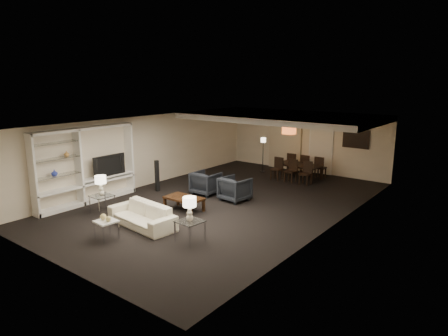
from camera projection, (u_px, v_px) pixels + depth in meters
floor at (224, 202)px, 12.45m from camera, size 11.00×11.00×0.00m
ceiling at (224, 122)px, 11.90m from camera, size 7.00×11.00×0.02m
wall_back at (305, 141)px, 16.42m from camera, size 7.00×0.02×2.50m
wall_front at (55, 209)px, 7.93m from camera, size 7.00×0.02×2.50m
wall_left at (147, 151)px, 14.26m from camera, size 0.02×11.00×2.50m
wall_right at (333, 181)px, 10.09m from camera, size 0.02×11.00×2.50m
ceiling_soffit at (282, 117)px, 14.62m from camera, size 7.00×4.00×0.20m
curtains at (285, 141)px, 16.91m from camera, size 1.50×0.12×2.40m
door at (321, 148)px, 16.03m from camera, size 0.90×0.05×2.10m
painting at (356, 139)px, 15.07m from camera, size 0.95×0.04×0.65m
media_unit at (86, 166)px, 12.15m from camera, size 0.38×3.40×2.35m
pendant_light at (289, 131)px, 14.55m from camera, size 0.52×0.52×0.24m
sofa at (142, 215)px, 10.39m from camera, size 2.11×1.00×0.60m
coffee_table at (184, 204)px, 11.65m from camera, size 1.13×0.66×0.40m
armchair_left at (206, 183)px, 13.28m from camera, size 0.82×0.85×0.76m
armchair_right at (235, 189)px, 12.57m from camera, size 0.89×0.91×0.76m
side_table_left at (102, 204)px, 11.41m from camera, size 0.60×0.60×0.52m
side_table_right at (190, 231)px, 9.39m from camera, size 0.60×0.60×0.52m
table_lamp_left at (101, 186)px, 11.29m from camera, size 0.34×0.34×0.58m
table_lamp_right at (190, 209)px, 9.27m from camera, size 0.32×0.32×0.58m
marble_table at (107, 230)px, 9.56m from camera, size 0.51×0.51×0.47m
gold_gourd_a at (103, 217)px, 9.55m from camera, size 0.15×0.15×0.15m
gold_gourd_b at (108, 219)px, 9.43m from camera, size 0.13×0.13×0.13m
television at (107, 165)px, 12.73m from camera, size 1.16×0.15×0.67m
vase_blue at (54, 173)px, 11.36m from camera, size 0.18×0.18×0.18m
vase_amber at (67, 154)px, 11.58m from camera, size 0.16×0.16×0.16m
floor_speaker at (157, 176)px, 13.62m from camera, size 0.13×0.13×1.06m
dining_table at (299, 172)px, 15.30m from camera, size 1.67×0.98×0.57m
chair_nl at (276, 169)px, 15.13m from camera, size 0.40×0.40×0.85m
chair_nm at (291, 171)px, 14.77m from camera, size 0.42×0.42×0.85m
chair_nr at (305, 173)px, 14.41m from camera, size 0.40×0.40×0.85m
chair_fl at (293, 163)px, 16.13m from camera, size 0.43×0.43×0.85m
chair_fm at (306, 165)px, 15.77m from camera, size 0.41×0.41×0.85m
chair_fr at (321, 167)px, 15.42m from camera, size 0.41×0.41×0.85m
floor_lamp at (263, 155)px, 16.42m from camera, size 0.27×0.27×1.42m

